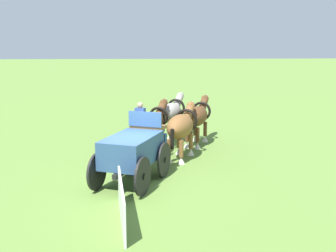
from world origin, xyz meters
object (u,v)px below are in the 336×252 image
Objects in this scene: show_wagon at (134,150)px; draft_horse_lead_near at (171,114)px; draft_horse_lead_off at (197,117)px; draft_horse_rear_near at (152,124)px; draft_horse_rear_off at (181,127)px.

show_wagon is 1.87× the size of draft_horse_lead_near.
draft_horse_lead_near is at bearing -16.39° from show_wagon.
draft_horse_lead_off is (5.35, -2.92, 0.18)m from show_wagon.
draft_horse_lead_near reaches higher than draft_horse_rear_near.
draft_horse_rear_near is 1.01× the size of draft_horse_lead_off.
draft_horse_lead_near is (5.85, -1.72, 0.26)m from show_wagon.
draft_horse_lead_near is 1.30m from draft_horse_lead_off.
show_wagon is 3.52m from draft_horse_rear_off.
show_wagon is 3.54m from draft_horse_rear_near.
draft_horse_lead_near is at bearing 4.03° from draft_horse_rear_off.
draft_horse_lead_near is at bearing 67.54° from draft_horse_lead_off.
show_wagon is at bearing 163.61° from draft_horse_lead_near.
show_wagon is 1.80× the size of draft_horse_rear_near.
show_wagon is at bearing 151.38° from draft_horse_lead_off.
show_wagon reaches higher than draft_horse_rear_near.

